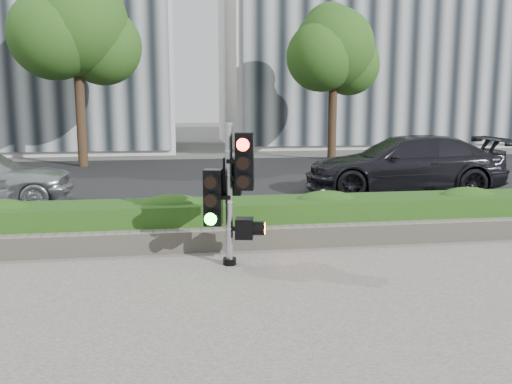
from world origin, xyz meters
TOP-DOWN VIEW (x-y plane):
  - ground at (0.00, 0.00)m, footprint 120.00×120.00m
  - road at (0.00, 10.00)m, footprint 60.00×13.00m
  - curb at (0.00, 3.15)m, footprint 60.00×0.25m
  - stone_wall at (0.00, 1.90)m, footprint 12.00×0.32m
  - hedge at (0.00, 2.55)m, footprint 12.00×1.00m
  - building_right at (11.00, 25.00)m, footprint 18.00×10.00m
  - tree_left at (-4.52, 14.56)m, footprint 4.61×4.03m
  - tree_right at (5.48, 15.55)m, footprint 4.10×3.58m
  - traffic_signal at (-0.35, 1.07)m, footprint 0.75×0.60m
  - car_dark at (4.89, 6.90)m, footprint 5.35×2.50m

SIDE VIEW (x-z plane):
  - ground at x=0.00m, z-range 0.00..0.00m
  - road at x=0.00m, z-range 0.00..0.02m
  - curb at x=0.00m, z-range 0.00..0.12m
  - stone_wall at x=0.00m, z-range 0.03..0.37m
  - hedge at x=0.00m, z-range 0.03..0.71m
  - car_dark at x=4.89m, z-range 0.02..1.53m
  - traffic_signal at x=-0.35m, z-range 0.14..2.21m
  - tree_right at x=5.48m, z-range 1.22..7.75m
  - tree_left at x=-4.52m, z-range 1.37..8.72m
  - building_right at x=11.00m, z-range 0.00..12.00m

